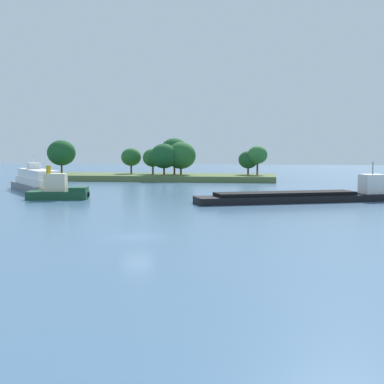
% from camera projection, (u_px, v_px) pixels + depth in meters
% --- Properties ---
extents(ground_plane, '(400.00, 400.00, 0.00)m').
position_uv_depth(ground_plane, '(138.00, 237.00, 47.69)').
color(ground_plane, '#476B8E').
extents(treeline_island, '(56.92, 16.64, 9.79)m').
position_uv_depth(treeline_island, '(155.00, 165.00, 130.17)').
color(treeline_island, '#566B3D').
rests_on(treeline_island, ground).
extents(cargo_barge, '(28.20, 15.06, 5.56)m').
position_uv_depth(cargo_barge, '(301.00, 196.00, 77.89)').
color(cargo_barge, black).
rests_on(cargo_barge, ground).
extents(tugboat, '(9.28, 5.33, 5.00)m').
position_uv_depth(tugboat, '(59.00, 191.00, 81.94)').
color(tugboat, '#19472D').
rests_on(tugboat, ground).
extents(white_riverboat, '(18.01, 21.73, 6.33)m').
position_uv_depth(white_riverboat, '(38.00, 182.00, 95.75)').
color(white_riverboat, slate).
rests_on(white_riverboat, ground).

